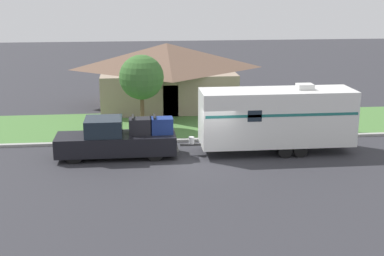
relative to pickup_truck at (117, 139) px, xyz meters
The scene contains 8 objects.
ground_plane 4.76m from the pickup_truck, 16.62° to the right, with size 120.00×120.00×0.00m, color #2D2D33.
curb_strip 5.16m from the pickup_truck, 28.34° to the left, with size 80.00×0.30×0.14m.
lawn_strip 7.59m from the pickup_truck, 53.57° to the left, with size 80.00×7.00×0.03m.
house_across_street 12.49m from the pickup_truck, 74.91° to the left, with size 9.82×8.25×4.43m.
pickup_truck is the anchor object (origin of this frame).
travel_trailer 8.14m from the pickup_truck, ahead, with size 8.83×2.31×3.54m.
mailbox 13.87m from the pickup_truck, 14.36° to the left, with size 0.48×0.20×1.36m.
tree_in_yard 5.91m from the pickup_truck, 75.87° to the left, with size 2.63×2.63×4.47m.
Camera 1 is at (-3.52, -24.49, 8.31)m, focal length 50.00 mm.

